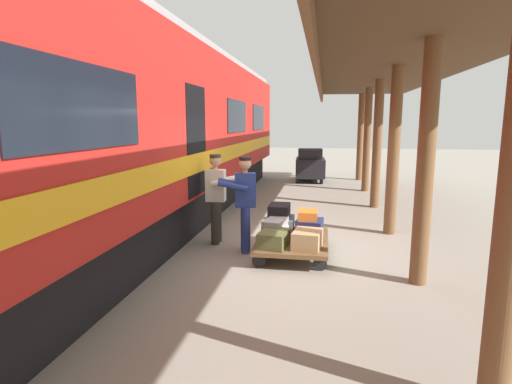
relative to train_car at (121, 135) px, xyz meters
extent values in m
plane|color=gray|center=(-3.28, 0.00, -2.06)|extent=(60.00, 60.00, 0.00)
cylinder|color=brown|center=(-5.21, -9.51, -0.36)|extent=(0.24, 0.24, 3.40)
cylinder|color=brown|center=(-5.21, -6.79, -0.36)|extent=(0.24, 0.24, 3.40)
cylinder|color=brown|center=(-5.21, -4.08, -0.36)|extent=(0.24, 0.24, 3.40)
cylinder|color=brown|center=(-5.21, -1.36, -0.36)|extent=(0.24, 0.24, 3.40)
cylinder|color=brown|center=(-5.21, 1.36, -0.36)|extent=(0.24, 0.24, 3.40)
cube|color=#4E3520|center=(-5.21, 0.00, 1.42)|extent=(3.20, 19.83, 0.16)
cube|color=brown|center=(-3.66, 0.00, 1.19)|extent=(0.08, 19.83, 0.30)
cube|color=#B21E19|center=(0.00, 0.00, 0.29)|extent=(3.00, 20.25, 2.90)
cube|color=black|center=(0.00, 0.00, -1.61)|extent=(2.55, 19.24, 0.90)
cube|color=#99999E|center=(0.00, 0.00, 1.84)|extent=(2.76, 19.85, 0.20)
cube|color=gold|center=(-1.51, 0.00, -0.51)|extent=(0.03, 19.85, 0.36)
cube|color=black|center=(-1.51, -7.09, 0.39)|extent=(0.02, 2.23, 0.84)
cube|color=black|center=(-1.51, -3.54, 0.39)|extent=(0.02, 2.23, 0.84)
cube|color=black|center=(-1.51, 3.54, 0.39)|extent=(0.02, 2.23, 0.84)
cube|color=black|center=(-1.45, 0.00, -0.11)|extent=(0.12, 1.10, 2.00)
cube|color=brown|center=(-3.32, 0.38, -1.81)|extent=(1.21, 1.78, 0.07)
cylinder|color=black|center=(-3.80, 1.09, -1.95)|extent=(0.22, 0.05, 0.22)
cylinder|color=black|center=(-2.83, 1.09, -1.95)|extent=(0.22, 0.05, 0.22)
cylinder|color=black|center=(-3.80, -0.34, -1.95)|extent=(0.22, 0.05, 0.22)
cylinder|color=black|center=(-2.83, -0.34, -1.95)|extent=(0.22, 0.05, 0.22)
cube|color=beige|center=(-3.05, 0.38, -1.68)|extent=(0.37, 0.52, 0.19)
cube|color=#4C515B|center=(-3.05, -0.11, -1.64)|extent=(0.52, 0.63, 0.26)
cube|color=maroon|center=(-3.59, 0.38, -1.69)|extent=(0.50, 0.61, 0.17)
cube|color=navy|center=(-3.59, -0.11, -1.65)|extent=(0.51, 0.56, 0.24)
cube|color=brown|center=(-3.05, 0.86, -1.64)|extent=(0.51, 0.65, 0.26)
cube|color=tan|center=(-3.59, 0.86, -1.63)|extent=(0.50, 0.61, 0.28)
cube|color=black|center=(-3.03, -0.10, -1.39)|extent=(0.37, 0.53, 0.25)
cube|color=#CC6B23|center=(-3.55, -0.14, -1.45)|extent=(0.35, 0.49, 0.17)
cube|color=#9EA0A5|center=(-3.01, 0.39, -1.50)|extent=(0.43, 0.61, 0.15)
cylinder|color=navy|center=(-2.44, 0.23, -1.65)|extent=(0.16, 0.16, 0.82)
cylinder|color=navy|center=(-2.49, 0.42, -1.65)|extent=(0.16, 0.16, 0.82)
cube|color=navy|center=(-2.47, 0.33, -0.94)|extent=(0.40, 0.30, 0.60)
cylinder|color=tan|center=(-2.47, 0.33, -0.61)|extent=(0.09, 0.09, 0.06)
sphere|color=tan|center=(-2.47, 0.33, -0.47)|extent=(0.22, 0.22, 0.22)
cylinder|color=black|center=(-2.47, 0.33, -0.39)|extent=(0.21, 0.21, 0.06)
cylinder|color=navy|center=(-2.22, 0.23, -0.84)|extent=(0.54, 0.23, 0.21)
cylinder|color=navy|center=(-2.29, 0.54, -0.84)|extent=(0.54, 0.23, 0.21)
cylinder|color=#332D28|center=(-1.82, 0.00, -1.65)|extent=(0.16, 0.16, 0.82)
cylinder|color=#332D28|center=(-1.81, -0.20, -1.65)|extent=(0.16, 0.16, 0.82)
cube|color=silver|center=(-1.82, -0.10, -0.94)|extent=(0.37, 0.24, 0.60)
cylinder|color=tan|center=(-1.82, -0.10, -0.61)|extent=(0.09, 0.09, 0.06)
sphere|color=tan|center=(-1.82, -0.10, -0.47)|extent=(0.22, 0.22, 0.22)
cylinder|color=#332D28|center=(-1.82, -0.10, -0.39)|extent=(0.21, 0.21, 0.06)
cylinder|color=silver|center=(-2.04, 0.05, -0.84)|extent=(0.53, 0.12, 0.21)
cylinder|color=silver|center=(-2.03, -0.27, -0.84)|extent=(0.53, 0.12, 0.21)
cube|color=black|center=(-3.28, -8.77, -1.51)|extent=(1.18, 1.75, 0.70)
cube|color=black|center=(-3.28, -8.42, -1.01)|extent=(0.93, 0.74, 0.50)
cylinder|color=black|center=(-3.73, -8.17, -1.86)|extent=(0.12, 0.40, 0.40)
cylinder|color=black|center=(-2.83, -8.17, -1.86)|extent=(0.12, 0.40, 0.40)
cylinder|color=black|center=(-3.73, -9.37, -1.86)|extent=(0.12, 0.40, 0.40)
cylinder|color=black|center=(-2.83, -9.37, -1.86)|extent=(0.12, 0.40, 0.40)
camera|label=1|loc=(-3.83, 7.29, 0.24)|focal=28.73mm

